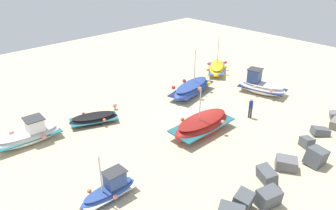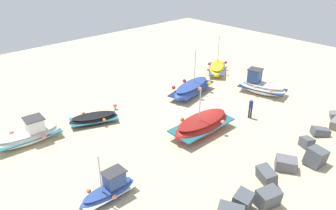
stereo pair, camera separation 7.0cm
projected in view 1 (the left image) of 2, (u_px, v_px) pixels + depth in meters
ground_plane at (199, 119)px, 26.12m from camera, size 56.77×56.77×0.00m
fishing_boat_0 at (191, 89)px, 30.17m from camera, size 5.65×3.05×4.13m
fishing_boat_1 at (217, 68)px, 35.28m from camera, size 4.44×3.93×3.93m
fishing_boat_2 at (202, 125)px, 23.92m from camera, size 5.27×2.55×3.77m
fishing_boat_3 at (29, 135)px, 22.78m from camera, size 4.66×2.23×1.79m
fishing_boat_4 at (110, 190)px, 17.79m from camera, size 3.39×1.55×2.90m
fishing_boat_5 at (94, 119)px, 25.32m from camera, size 3.92×2.59×0.81m
fishing_boat_6 at (261, 86)px, 30.42m from camera, size 2.76×4.63×2.22m
person_walking at (251, 107)px, 25.92m from camera, size 0.32×0.32×1.66m
breakwater_rocks at (291, 163)px, 20.13m from camera, size 20.11×2.79×1.36m
mooring_buoy_0 at (115, 106)px, 27.52m from camera, size 0.37×0.37×0.54m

